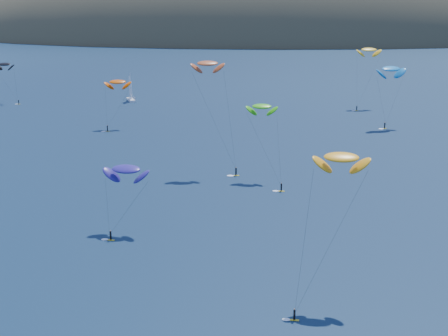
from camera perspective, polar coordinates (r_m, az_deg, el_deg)
island at (r=605.28m, az=6.26°, el=11.07°), size 730.00×300.00×210.00m
sailboat at (r=249.94m, az=-8.52°, el=6.30°), size 9.33×8.63×11.14m
kitesurfer_1 at (r=201.81m, az=-9.70°, el=7.76°), size 8.43×9.94×16.68m
kitesurfer_2 at (r=89.13m, az=10.69°, el=0.94°), size 11.43×11.68×22.61m
kitesurfer_3 at (r=145.46m, az=3.49°, el=5.62°), size 8.48×14.16×18.72m
kitesurfer_4 at (r=206.44m, az=15.03°, el=8.75°), size 11.29×9.09×21.30m
kitesurfer_9 at (r=149.81m, az=-1.50°, el=9.51°), size 11.70×8.62×28.14m
kitesurfer_10 at (r=115.15m, az=-8.94°, el=-0.11°), size 8.99×9.17×13.83m
kitesurfer_11 at (r=239.83m, az=13.12°, el=10.50°), size 10.42×12.48×23.55m
kitesurfer_12 at (r=257.71m, az=-19.43°, el=8.93°), size 10.94×8.33×16.79m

